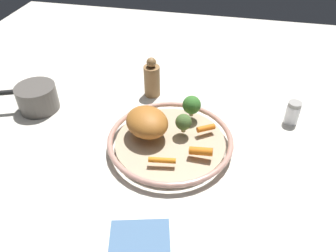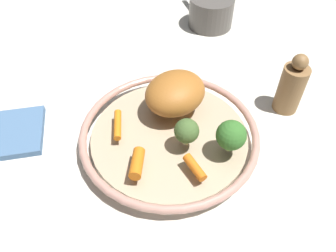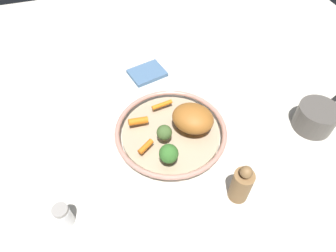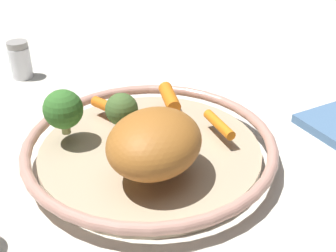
{
  "view_description": "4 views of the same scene",
  "coord_description": "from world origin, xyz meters",
  "views": [
    {
      "loc": [
        -0.68,
        -0.14,
        0.64
      ],
      "look_at": [
        0.01,
        0.01,
        0.07
      ],
      "focal_mm": 35.82,
      "sensor_mm": 36.0,
      "label": 1
    },
    {
      "loc": [
        0.02,
        -0.43,
        0.51
      ],
      "look_at": [
        -0.0,
        -0.02,
        0.07
      ],
      "focal_mm": 35.43,
      "sensor_mm": 36.0,
      "label": 2
    },
    {
      "loc": [
        0.55,
        -0.17,
        0.75
      ],
      "look_at": [
        0.01,
        -0.01,
        0.06
      ],
      "focal_mm": 31.6,
      "sensor_mm": 36.0,
      "label": 3
    },
    {
      "loc": [
        0.09,
        0.48,
        0.35
      ],
      "look_at": [
        -0.03,
        -0.0,
        0.05
      ],
      "focal_mm": 45.19,
      "sensor_mm": 36.0,
      "label": 4
    }
  ],
  "objects": [
    {
      "name": "baby_carrot_right",
      "position": [
        -0.1,
        0.0,
        0.04
      ],
      "size": [
        0.02,
        0.07,
        0.02
      ],
      "primitive_type": "cylinder",
      "rotation": [
        1.59,
        0.0,
        0.15
      ],
      "color": "orange",
      "rests_on": "serving_bowl"
    },
    {
      "name": "baby_carrot_center",
      "position": [
        0.05,
        -0.09,
        0.05
      ],
      "size": [
        0.04,
        0.05,
        0.02
      ],
      "primitive_type": "cylinder",
      "rotation": [
        1.62,
        0.0,
        0.59
      ],
      "color": "orange",
      "rests_on": "serving_bowl"
    },
    {
      "name": "broccoli_floret_mid",
      "position": [
        0.03,
        -0.03,
        0.07
      ],
      "size": [
        0.05,
        0.05,
        0.06
      ],
      "color": "tan",
      "rests_on": "serving_bowl"
    },
    {
      "name": "saucepan",
      "position": [
        0.09,
        0.45,
        0.04
      ],
      "size": [
        0.12,
        0.2,
        0.08
      ],
      "color": "#56514C",
      "rests_on": "ground_plane"
    },
    {
      "name": "serving_bowl",
      "position": [
        0.0,
        0.0,
        0.02
      ],
      "size": [
        0.35,
        0.35,
        0.04
      ],
      "color": "tan",
      "rests_on": "ground_plane"
    },
    {
      "name": "broccoli_floret_small",
      "position": [
        0.11,
        -0.04,
        0.07
      ],
      "size": [
        0.05,
        0.05,
        0.06
      ],
      "color": "#9AA666",
      "rests_on": "serving_bowl"
    },
    {
      "name": "roast_chicken_piece",
      "position": [
        0.01,
        0.07,
        0.07
      ],
      "size": [
        0.17,
        0.17,
        0.07
      ],
      "primitive_type": "ellipsoid",
      "rotation": [
        0.0,
        0.0,
        0.85
      ],
      "color": "#AC6628",
      "rests_on": "serving_bowl"
    },
    {
      "name": "baby_carrot_left",
      "position": [
        -0.05,
        -0.09,
        0.05
      ],
      "size": [
        0.02,
        0.06,
        0.03
      ],
      "primitive_type": "cylinder",
      "rotation": [
        1.47,
        0.0,
        6.28
      ],
      "color": "orange",
      "rests_on": "serving_bowl"
    },
    {
      "name": "salt_shaker",
      "position": [
        0.19,
        -0.34,
        0.04
      ],
      "size": [
        0.04,
        0.04,
        0.07
      ],
      "color": "white",
      "rests_on": "ground_plane"
    },
    {
      "name": "pepper_mill",
      "position": [
        0.25,
        0.12,
        0.06
      ],
      "size": [
        0.05,
        0.05,
        0.14
      ],
      "color": "olive",
      "rests_on": "ground_plane"
    },
    {
      "name": "ground_plane",
      "position": [
        0.0,
        0.0,
        0.0
      ],
      "size": [
        2.03,
        2.03,
        0.0
      ],
      "primitive_type": "plane",
      "color": "silver"
    },
    {
      "name": "dish_towel",
      "position": [
        -0.31,
        0.0,
        0.01
      ],
      "size": [
        0.13,
        0.15,
        0.01
      ],
      "primitive_type": "cube",
      "rotation": [
        0.0,
        0.0,
        0.25
      ],
      "color": "#4C7099",
      "rests_on": "ground_plane"
    }
  ]
}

